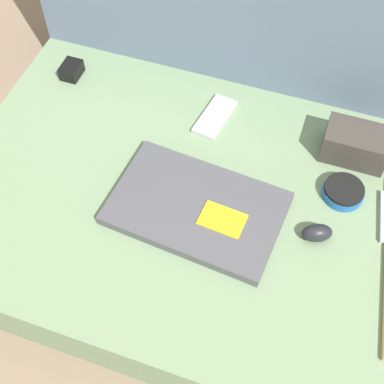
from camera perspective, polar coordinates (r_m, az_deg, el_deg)
ground_plane at (r=1.24m, az=0.00°, el=-3.93°), size 8.00×8.00×0.00m
couch_seat at (r=1.18m, az=0.00°, el=-2.33°), size 1.04×0.71×0.13m
couch_backrest at (r=1.34m, az=6.76°, el=18.23°), size 1.04×0.20×0.52m
laptop at (r=1.10m, az=0.54°, el=-1.75°), size 0.36×0.25×0.03m
computer_mouse at (r=1.09m, az=13.18°, el=-4.27°), size 0.07×0.06×0.04m
speaker_puck at (r=1.16m, az=15.84°, el=0.03°), size 0.09×0.09×0.03m
phone_silver at (r=1.26m, az=2.45°, el=8.01°), size 0.08×0.14×0.01m
camera_pouch at (r=1.22m, az=17.08°, el=4.89°), size 0.14×0.09×0.08m
charger_brick at (r=1.39m, az=-12.73°, el=12.58°), size 0.04×0.06×0.03m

